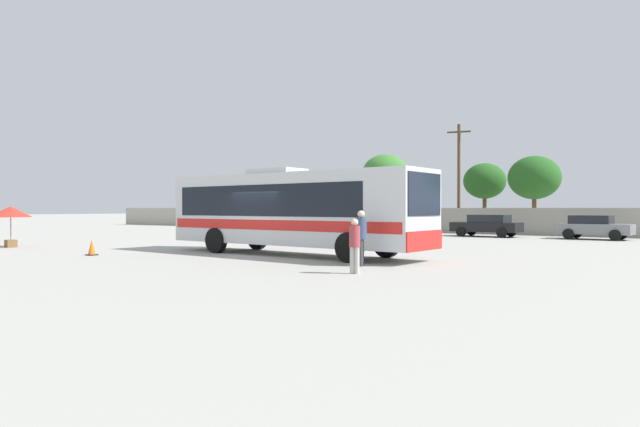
{
  "coord_description": "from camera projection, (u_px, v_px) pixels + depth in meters",
  "views": [
    {
      "loc": [
        14.31,
        -16.74,
        1.86
      ],
      "look_at": [
        1.13,
        2.34,
        1.63
      ],
      "focal_mm": 31.0,
      "sensor_mm": 36.0,
      "label": 1
    }
  ],
  "objects": [
    {
      "name": "perimeter_wall",
      "position": [
        465.0,
        221.0,
        40.7
      ],
      "size": [
        80.0,
        0.3,
        1.88
      ],
      "primitive_type": "cube",
      "color": "#9E998C",
      "rests_on": "ground_plane"
    },
    {
      "name": "vendor_umbrella_near_gate_red",
      "position": [
        11.0,
        213.0,
        26.14
      ],
      "size": [
        1.88,
        1.88,
        1.95
      ],
      "color": "gray",
      "rests_on": "ground_plane"
    },
    {
      "name": "roadside_tree_midright",
      "position": [
        534.0,
        178.0,
        41.23
      ],
      "size": [
        3.82,
        3.82,
        5.77
      ],
      "color": "brown",
      "rests_on": "ground_plane"
    },
    {
      "name": "ground_plane",
      "position": [
        383.0,
        242.0,
        30.15
      ],
      "size": [
        300.0,
        300.0,
        0.0
      ],
      "primitive_type": "plane",
      "color": "#A3A099"
    },
    {
      "name": "traffic_cone_on_apron",
      "position": [
        92.0,
        248.0,
        21.73
      ],
      "size": [
        0.36,
        0.36,
        0.64
      ],
      "color": "black",
      "rests_on": "ground_plane"
    },
    {
      "name": "roadside_tree_midleft",
      "position": [
        485.0,
        181.0,
        44.79
      ],
      "size": [
        3.39,
        3.39,
        5.51
      ],
      "color": "brown",
      "rests_on": "ground_plane"
    },
    {
      "name": "attendant_by_bus_door",
      "position": [
        361.0,
        235.0,
        17.68
      ],
      "size": [
        0.46,
        0.46,
        1.79
      ],
      "color": "#38383D",
      "rests_on": "ground_plane"
    },
    {
      "name": "passenger_waiting_on_apron",
      "position": [
        355.0,
        243.0,
        15.65
      ],
      "size": [
        0.37,
        0.37,
        1.56
      ],
      "color": "#B7B2A8",
      "rests_on": "ground_plane"
    },
    {
      "name": "parked_car_rightmost_grey",
      "position": [
        594.0,
        227.0,
        32.81
      ],
      "size": [
        4.15,
        2.22,
        1.43
      ],
      "color": "slate",
      "rests_on": "ground_plane"
    },
    {
      "name": "parked_car_leftmost_silver",
      "position": [
        330.0,
        222.0,
        42.71
      ],
      "size": [
        4.38,
        2.25,
        1.47
      ],
      "color": "#B7BABF",
      "rests_on": "ground_plane"
    },
    {
      "name": "coach_bus_silver_red",
      "position": [
        291.0,
        209.0,
        22.01
      ],
      "size": [
        11.69,
        3.2,
        3.45
      ],
      "color": "silver",
      "rests_on": "ground_plane"
    },
    {
      "name": "utility_pole_near",
      "position": [
        459.0,
        176.0,
        43.13
      ],
      "size": [
        1.78,
        0.5,
        8.42
      ],
      "color": "#4C3823",
      "rests_on": "ground_plane"
    },
    {
      "name": "parked_car_third_black",
      "position": [
        487.0,
        225.0,
        36.01
      ],
      "size": [
        4.42,
        2.15,
        1.43
      ],
      "color": "black",
      "rests_on": "ground_plane"
    },
    {
      "name": "roadside_tree_left",
      "position": [
        385.0,
        174.0,
        51.79
      ],
      "size": [
        4.36,
        4.36,
        6.91
      ],
      "color": "brown",
      "rests_on": "ground_plane"
    },
    {
      "name": "parked_car_second_grey",
      "position": [
        400.0,
        223.0,
        39.8
      ],
      "size": [
        4.39,
        2.14,
        1.5
      ],
      "color": "slate",
      "rests_on": "ground_plane"
    }
  ]
}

